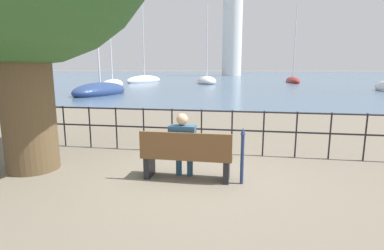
# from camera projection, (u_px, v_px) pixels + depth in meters

# --- Properties ---
(ground_plane) EXTENTS (1000.00, 1000.00, 0.00)m
(ground_plane) POSITION_uv_depth(u_px,v_px,m) (187.00, 178.00, 5.52)
(ground_plane) COLOR #706656
(harbor_water) EXTENTS (600.00, 300.00, 0.01)m
(harbor_water) POSITION_uv_depth(u_px,v_px,m) (245.00, 73.00, 159.65)
(harbor_water) COLOR #47607A
(harbor_water) RESTS_ON ground_plane
(park_bench) EXTENTS (1.64, 0.45, 0.90)m
(park_bench) POSITION_uv_depth(u_px,v_px,m) (186.00, 157.00, 5.39)
(park_bench) COLOR brown
(park_bench) RESTS_ON ground_plane
(seated_person_left) EXTENTS (0.47, 0.35, 1.21)m
(seated_person_left) POSITION_uv_depth(u_px,v_px,m) (183.00, 143.00, 5.43)
(seated_person_left) COLOR navy
(seated_person_left) RESTS_ON ground_plane
(promenade_railing) EXTENTS (15.89, 0.04, 1.05)m
(promenade_railing) POSITION_uv_depth(u_px,v_px,m) (201.00, 124.00, 7.10)
(promenade_railing) COLOR black
(promenade_railing) RESTS_ON ground_plane
(closed_umbrella) EXTENTS (0.09, 0.09, 1.00)m
(closed_umbrella) POSITION_uv_depth(u_px,v_px,m) (242.00, 153.00, 5.16)
(closed_umbrella) COLOR navy
(closed_umbrella) RESTS_ON ground_plane
(sailboat_0) EXTENTS (3.85, 8.88, 7.41)m
(sailboat_0) POSITION_uv_depth(u_px,v_px,m) (113.00, 85.00, 33.59)
(sailboat_0) COLOR white
(sailboat_0) RESTS_ON ground_plane
(sailboat_1) EXTENTS (3.96, 8.54, 11.67)m
(sailboat_1) POSITION_uv_depth(u_px,v_px,m) (145.00, 80.00, 45.87)
(sailboat_1) COLOR white
(sailboat_1) RESTS_ON ground_plane
(sailboat_3) EXTENTS (3.26, 6.39, 10.58)m
(sailboat_3) POSITION_uv_depth(u_px,v_px,m) (100.00, 91.00, 23.68)
(sailboat_3) COLOR navy
(sailboat_3) RESTS_ON ground_plane
(sailboat_4) EXTENTS (4.07, 6.64, 11.10)m
(sailboat_4) POSITION_uv_depth(u_px,v_px,m) (207.00, 81.00, 41.63)
(sailboat_4) COLOR silver
(sailboat_4) RESTS_ON ground_plane
(sailboat_5) EXTENTS (1.74, 7.97, 11.40)m
(sailboat_5) POSITION_uv_depth(u_px,v_px,m) (293.00, 80.00, 45.23)
(sailboat_5) COLOR maroon
(sailboat_5) RESTS_ON ground_plane
(harbor_lighthouse) EXTENTS (5.99, 5.99, 29.10)m
(harbor_lighthouse) POSITION_uv_depth(u_px,v_px,m) (232.00, 31.00, 92.02)
(harbor_lighthouse) COLOR white
(harbor_lighthouse) RESTS_ON ground_plane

